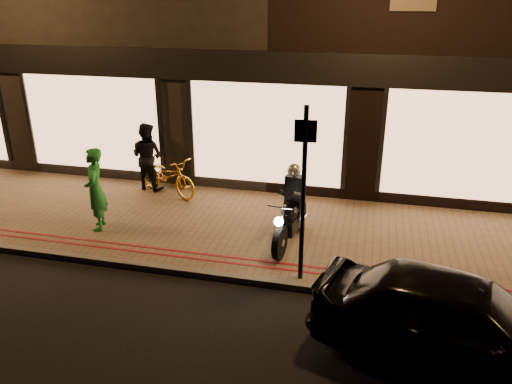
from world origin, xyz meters
TOP-DOWN VIEW (x-y plane):
  - ground at (0.00, 0.00)m, footprint 90.00×90.00m
  - sidewalk at (0.00, 2.00)m, footprint 50.00×4.00m
  - kerb_stone at (0.00, 0.05)m, footprint 50.00×0.14m
  - red_kerb_lines at (0.00, 0.55)m, footprint 50.00×0.26m
  - building_row at (-0.00, 8.99)m, footprint 48.00×10.11m
  - motorcycle at (1.04, 1.53)m, footprint 0.63×1.94m
  - sign_post at (1.43, 0.25)m, footprint 0.35×0.09m
  - bicycle_gold at (-2.29, 3.31)m, footprint 1.91×1.31m
  - person_green at (-2.94, 1.22)m, footprint 0.63×0.74m
  - person_dark at (-2.90, 3.57)m, footprint 0.92×0.77m
  - parked_car at (3.75, -1.24)m, footprint 4.15×2.47m

SIDE VIEW (x-z plane):
  - ground at x=0.00m, z-range 0.00..0.00m
  - sidewalk at x=0.00m, z-range 0.00..0.12m
  - kerb_stone at x=0.00m, z-range 0.00..0.12m
  - red_kerb_lines at x=0.00m, z-range 0.12..0.13m
  - bicycle_gold at x=-2.29m, z-range 0.12..1.07m
  - parked_car at x=3.75m, z-range 0.00..1.32m
  - motorcycle at x=1.04m, z-range -0.06..1.53m
  - person_dark at x=-2.90m, z-range 0.12..1.80m
  - person_green at x=-2.94m, z-range 0.12..1.85m
  - sign_post at x=1.43m, z-range 0.30..3.30m
  - building_row at x=0.00m, z-range 0.00..8.50m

